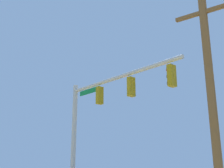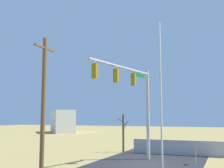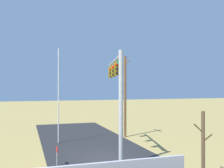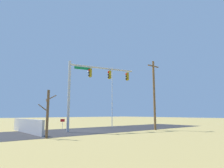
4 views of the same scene
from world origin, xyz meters
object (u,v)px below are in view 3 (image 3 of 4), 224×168
bare_tree (203,144)px  open_sign (57,152)px  utility_pole (125,95)px  signal_mast (117,83)px  flagpole (58,95)px

bare_tree → open_sign: bare_tree is taller
utility_pole → bare_tree: size_ratio=2.21×
signal_mast → open_sign: signal_mast is taller
open_sign → utility_pole: bearing=135.9°
utility_pole → open_sign: 11.50m
utility_pole → bare_tree: (12.73, -0.27, -2.33)m
flagpole → signal_mast: bearing=29.7°
utility_pole → open_sign: size_ratio=6.69×
flagpole → bare_tree: size_ratio=2.31×
signal_mast → open_sign: 6.26m
utility_pole → bare_tree: utility_pole is taller
signal_mast → utility_pole: (-6.95, 3.30, -1.05)m
flagpole → open_sign: size_ratio=6.99×
signal_mast → utility_pole: bearing=154.6°
signal_mast → bare_tree: size_ratio=2.09×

